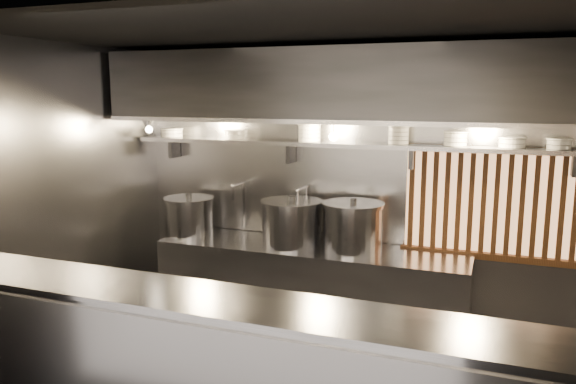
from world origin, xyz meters
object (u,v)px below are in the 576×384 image
Objects in this scene: stock_pot_left at (189,216)px; stock_pot_right at (353,227)px; heat_lamp at (148,123)px; stock_pot_mid at (292,223)px; pendant_bulb at (334,137)px.

stock_pot_left is 0.73× the size of stock_pot_right.
stock_pot_left is at bearing -179.45° from stock_pot_right.
heat_lamp is 2.24m from stock_pot_right.
stock_pot_right is at bearing 1.22° from stock_pot_mid.
heat_lamp is 1.83m from pendant_bulb.
stock_pot_left is (0.28, 0.26, -0.97)m from heat_lamp.
stock_pot_mid is (1.14, 0.00, 0.02)m from stock_pot_left.
stock_pot_left is 1.14m from stock_pot_mid.
stock_pot_mid is 1.07× the size of stock_pot_right.
stock_pot_left is (-1.52, -0.09, -0.86)m from pendant_bulb.
pendant_bulb is 0.35× the size of stock_pot_left.
heat_lamp is at bearing -172.14° from stock_pot_right.
stock_pot_left is at bearing -176.69° from pendant_bulb.
stock_pot_right is at bearing -18.06° from pendant_bulb.
heat_lamp is 0.45× the size of stock_pot_mid.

